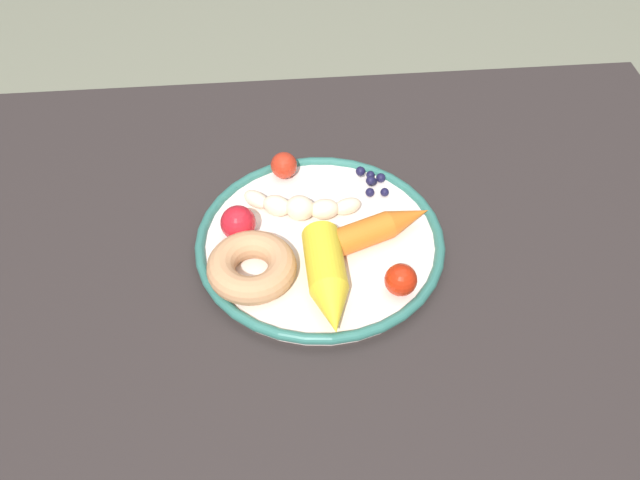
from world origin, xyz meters
TOP-DOWN VIEW (x-y plane):
  - dining_table at (0.00, 0.00)m, footprint 1.00×0.75m
  - plate at (0.01, -0.03)m, footprint 0.28×0.28m
  - banana at (0.03, -0.08)m, footprint 0.14×0.06m
  - carrot_orange at (-0.06, -0.03)m, footprint 0.13×0.08m
  - carrot_yellow at (0.01, 0.04)m, footprint 0.05×0.13m
  - donut at (0.09, 0.01)m, footprint 0.10×0.10m
  - blueberry_pile at (-0.06, -0.12)m, footprint 0.04×0.04m
  - tomato_near at (0.10, -0.05)m, footprint 0.04×0.04m
  - tomato_mid at (-0.07, 0.05)m, footprint 0.03×0.03m
  - tomato_far at (0.04, -0.15)m, footprint 0.03×0.03m

SIDE VIEW (x-z plane):
  - dining_table at x=0.00m, z-range 0.26..0.96m
  - plate at x=0.01m, z-range 0.71..0.72m
  - blueberry_pile at x=-0.06m, z-range 0.72..0.74m
  - banana at x=0.03m, z-range 0.72..0.75m
  - donut at x=0.09m, z-range 0.72..0.75m
  - carrot_orange at x=-0.06m, z-range 0.72..0.75m
  - tomato_far at x=0.04m, z-range 0.72..0.75m
  - tomato_mid at x=-0.07m, z-range 0.72..0.75m
  - tomato_near at x=0.10m, z-range 0.72..0.76m
  - carrot_yellow at x=0.01m, z-range 0.72..0.76m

